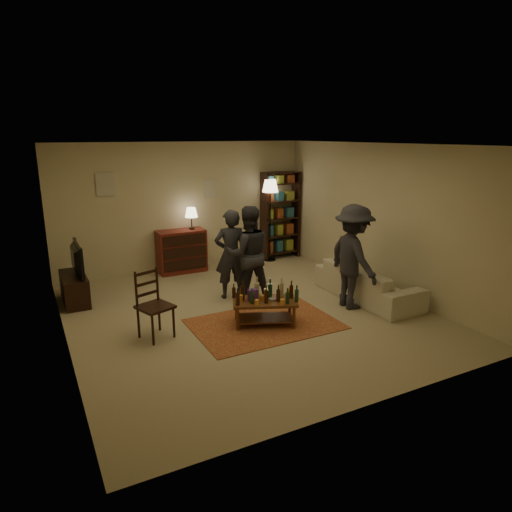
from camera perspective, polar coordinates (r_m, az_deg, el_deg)
floor at (r=7.59m, az=-1.20°, el=-7.07°), size 6.00×6.00×0.00m
room_shell at (r=9.67m, az=-12.69°, el=8.49°), size 6.00×6.00×6.00m
rug at (r=7.14m, az=1.06°, el=-8.48°), size 2.20×1.50×0.01m
coffee_table at (r=7.01m, az=1.08°, el=-5.72°), size 1.10×0.86×0.74m
dining_chair at (r=6.71m, az=-12.83°, el=-5.58°), size 0.56×0.56×1.02m
tv_stand at (r=8.51m, az=-21.80°, el=-2.95°), size 0.40×1.00×1.06m
dresser at (r=9.78m, az=-9.26°, el=0.75°), size 1.00×0.50×1.36m
bookshelf at (r=10.70m, az=3.03°, el=5.22°), size 0.90×0.34×2.02m
floor_lamp at (r=10.34m, az=1.79°, el=8.04°), size 0.36×0.36×1.87m
sofa at (r=8.33m, az=13.77°, el=-3.24°), size 0.81×2.08×0.61m
person_left at (r=8.06m, az=-3.16°, el=0.22°), size 0.65×0.50×1.60m
person_right at (r=7.90m, az=-0.99°, el=0.25°), size 0.94×0.81×1.68m
person_by_sofa at (r=7.73m, az=12.05°, el=-0.12°), size 0.73×1.18×1.76m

